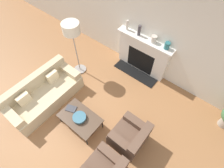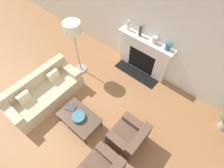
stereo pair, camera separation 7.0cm
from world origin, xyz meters
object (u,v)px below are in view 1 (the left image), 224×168
(mantel_vase_center_left, at_px, (139,30))
(mantel_vase_right, at_px, (167,46))
(armchair_far, at_px, (130,137))
(couch, at_px, (44,94))
(floor_lamp, at_px, (72,32))
(mantel_vase_left, at_px, (127,25))
(book, at_px, (71,109))
(fireplace, at_px, (142,55))
(coffee_table, at_px, (80,118))
(mantel_vase_center_right, at_px, (154,39))
(bowl, at_px, (79,117))

(mantel_vase_center_left, distance_m, mantel_vase_right, 0.85)
(armchair_far, bearing_deg, mantel_vase_center_left, -148.27)
(mantel_vase_right, bearing_deg, couch, -127.07)
(floor_lamp, bearing_deg, mantel_vase_left, 56.84)
(book, xyz_separation_m, mantel_vase_left, (-0.20, 2.53, 0.93))
(couch, xyz_separation_m, mantel_vase_right, (2.01, 2.67, 0.99))
(fireplace, bearing_deg, couch, -117.80)
(fireplace, height_order, couch, fireplace)
(mantel_vase_left, height_order, mantel_vase_right, mantel_vase_left)
(fireplace, relative_size, mantel_vase_left, 5.91)
(couch, distance_m, book, 0.98)
(coffee_table, height_order, book, book)
(armchair_far, distance_m, book, 1.58)
(mantel_vase_center_right, xyz_separation_m, mantel_vase_right, (0.39, 0.00, -0.00))
(mantel_vase_center_left, bearing_deg, mantel_vase_right, 0.00)
(couch, relative_size, mantel_vase_center_right, 10.61)
(armchair_far, bearing_deg, book, -76.49)
(coffee_table, height_order, mantel_vase_center_right, mantel_vase_center_right)
(fireplace, height_order, book, fireplace)
(mantel_vase_center_left, height_order, mantel_vase_right, mantel_vase_center_left)
(coffee_table, distance_m, mantel_vase_center_left, 2.75)
(mantel_vase_center_left, bearing_deg, bowl, -86.59)
(mantel_vase_center_right, bearing_deg, mantel_vase_center_left, 180.00)
(mantel_vase_left, distance_m, mantel_vase_center_right, 0.86)
(couch, height_order, mantel_vase_center_left, mantel_vase_center_left)
(fireplace, bearing_deg, mantel_vase_right, 1.31)
(mantel_vase_right, bearing_deg, floor_lamp, -148.53)
(bowl, height_order, mantel_vase_right, mantel_vase_right)
(floor_lamp, bearing_deg, coffee_table, -43.55)
(bowl, bearing_deg, fireplace, 88.22)
(fireplace, bearing_deg, mantel_vase_center_right, 3.50)
(book, bearing_deg, mantel_vase_right, 45.82)
(book, xyz_separation_m, mantel_vase_right, (1.05, 2.53, 0.87))
(armchair_far, xyz_separation_m, mantel_vase_center_left, (-1.34, 2.17, 1.03))
(mantel_vase_left, relative_size, mantel_vase_center_right, 1.50)
(couch, bearing_deg, book, -82.29)
(book, distance_m, mantel_vase_left, 2.71)
(armchair_far, relative_size, coffee_table, 0.76)
(coffee_table, height_order, mantel_vase_right, mantel_vase_right)
(armchair_far, height_order, coffee_table, armchair_far)
(mantel_vase_left, bearing_deg, coffee_table, -78.22)
(armchair_far, distance_m, bowl, 1.27)
(couch, relative_size, book, 6.81)
(couch, xyz_separation_m, armchair_far, (2.50, 0.50, 0.01))
(book, relative_size, mantel_vase_center_right, 1.56)
(coffee_table, distance_m, floor_lamp, 2.17)
(couch, distance_m, floor_lamp, 1.81)
(mantel_vase_left, bearing_deg, floor_lamp, -123.16)
(couch, xyz_separation_m, bowl, (1.32, 0.08, 0.16))
(mantel_vase_center_right, bearing_deg, coffee_table, -97.18)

